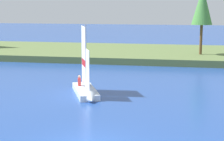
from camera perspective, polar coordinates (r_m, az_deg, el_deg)
name	(u,v)px	position (r m, az deg, el deg)	size (l,w,h in m)	color
shore_bank	(149,53)	(46.53, 5.55, 2.57)	(80.00, 14.74, 0.72)	#5B703D
shoreline_tree_midleft	(202,6)	(43.44, 13.36, 9.38)	(2.28, 2.28, 7.49)	brown
sailboat	(87,91)	(26.34, -3.76, -3.03)	(3.15, 5.16, 5.37)	silver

